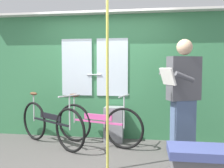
{
  "coord_description": "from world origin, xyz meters",
  "views": [
    {
      "loc": [
        0.81,
        -3.28,
        1.39
      ],
      "look_at": [
        0.23,
        0.74,
        1.11
      ],
      "focal_mm": 39.02,
      "sensor_mm": 36.0,
      "label": 1
    }
  ],
  "objects_px": {
    "bicycle_near_door": "(50,124)",
    "passenger_reading_newspaper": "(183,95)",
    "bicycle_leaning_behind": "(98,124)",
    "handrail_pole": "(107,82)",
    "trash_bin_by_wall": "(114,124)",
    "bench_seat_corner": "(198,165)"
  },
  "relations": [
    {
      "from": "bicycle_near_door",
      "to": "passenger_reading_newspaper",
      "type": "relative_size",
      "value": 0.84
    },
    {
      "from": "handrail_pole",
      "to": "bench_seat_corner",
      "type": "bearing_deg",
      "value": -12.29
    },
    {
      "from": "bicycle_leaning_behind",
      "to": "passenger_reading_newspaper",
      "type": "distance_m",
      "value": 1.57
    },
    {
      "from": "handrail_pole",
      "to": "bicycle_leaning_behind",
      "type": "bearing_deg",
      "value": 108.59
    },
    {
      "from": "bicycle_near_door",
      "to": "bench_seat_corner",
      "type": "relative_size",
      "value": 2.18
    },
    {
      "from": "bicycle_leaning_behind",
      "to": "handrail_pole",
      "type": "bearing_deg",
      "value": -54.55
    },
    {
      "from": "bicycle_near_door",
      "to": "handrail_pole",
      "type": "bearing_deg",
      "value": -5.14
    },
    {
      "from": "passenger_reading_newspaper",
      "to": "bench_seat_corner",
      "type": "xyz_separation_m",
      "value": [
        0.05,
        -0.9,
        -0.72
      ]
    },
    {
      "from": "handrail_pole",
      "to": "bench_seat_corner",
      "type": "xyz_separation_m",
      "value": [
        1.12,
        -0.24,
        -0.95
      ]
    },
    {
      "from": "handrail_pole",
      "to": "trash_bin_by_wall",
      "type": "bearing_deg",
      "value": 93.94
    },
    {
      "from": "bicycle_near_door",
      "to": "bicycle_leaning_behind",
      "type": "height_order",
      "value": "bicycle_near_door"
    },
    {
      "from": "bench_seat_corner",
      "to": "trash_bin_by_wall",
      "type": "bearing_deg",
      "value": 128.11
    },
    {
      "from": "passenger_reading_newspaper",
      "to": "bench_seat_corner",
      "type": "bearing_deg",
      "value": 68.36
    },
    {
      "from": "trash_bin_by_wall",
      "to": "bench_seat_corner",
      "type": "relative_size",
      "value": 0.92
    },
    {
      "from": "bicycle_leaning_behind",
      "to": "handrail_pole",
      "type": "relative_size",
      "value": 0.69
    },
    {
      "from": "bicycle_near_door",
      "to": "passenger_reading_newspaper",
      "type": "distance_m",
      "value": 2.32
    },
    {
      "from": "bench_seat_corner",
      "to": "bicycle_near_door",
      "type": "bearing_deg",
      "value": 153.67
    },
    {
      "from": "bicycle_near_door",
      "to": "bicycle_leaning_behind",
      "type": "distance_m",
      "value": 0.84
    },
    {
      "from": "bicycle_leaning_behind",
      "to": "handrail_pole",
      "type": "xyz_separation_m",
      "value": [
        0.35,
        -1.03,
        0.82
      ]
    },
    {
      "from": "bench_seat_corner",
      "to": "handrail_pole",
      "type": "bearing_deg",
      "value": 167.71
    },
    {
      "from": "bicycle_leaning_behind",
      "to": "handrail_pole",
      "type": "distance_m",
      "value": 1.36
    },
    {
      "from": "trash_bin_by_wall",
      "to": "handrail_pole",
      "type": "height_order",
      "value": "handrail_pole"
    }
  ]
}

